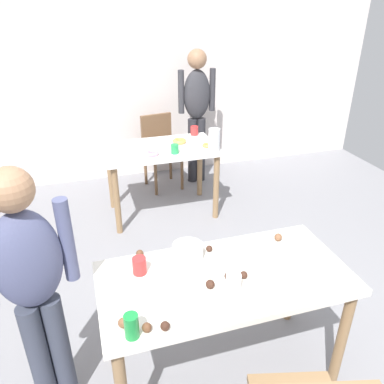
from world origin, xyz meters
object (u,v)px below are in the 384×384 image
dining_table_near (224,290)px  person_adult_far (197,106)px  dining_table_far (161,158)px  chair_far_table (160,147)px  soda_can (132,326)px  mixing_bowl (188,252)px  pitcher_far (214,140)px  person_girl_near (32,282)px

dining_table_near → person_adult_far: 2.83m
dining_table_far → person_adult_far: person_adult_far is taller
chair_far_table → soda_can: 3.13m
dining_table_near → dining_table_far: (0.11, 2.05, -0.01)m
mixing_bowl → soda_can: 0.62m
chair_far_table → pitcher_far: bearing=-70.8°
dining_table_far → dining_table_near: bearing=-93.0°
dining_table_far → person_adult_far: size_ratio=0.71×
dining_table_near → pitcher_far: size_ratio=5.95×
dining_table_near → person_adult_far: (0.70, 2.73, 0.32)m
person_girl_near → chair_far_table: bearing=65.6°
dining_table_near → mixing_bowl: mixing_bowl is taller
dining_table_far → pitcher_far: pitcher_far is taller
dining_table_far → person_adult_far: bearing=48.5°
person_adult_far → soda_can: (-1.25, -3.00, -0.15)m
dining_table_near → dining_table_far: same height
person_adult_far → mixing_bowl: 2.66m
chair_far_table → soda_can: bearing=-104.8°
dining_table_near → soda_can: (-0.55, -0.27, 0.16)m
chair_far_table → pitcher_far: pitcher_far is taller
person_adult_far → soda_can: 3.25m
dining_table_far → pitcher_far: size_ratio=4.94×
person_girl_near → pitcher_far: (1.54, 1.71, -0.02)m
dining_table_near → chair_far_table: (0.25, 2.74, -0.15)m
mixing_bowl → soda_can: bearing=-129.8°
pitcher_far → chair_far_table: bearing=109.2°
mixing_bowl → pitcher_far: bearing=65.1°
dining_table_near → person_girl_near: (-0.96, 0.07, 0.24)m
dining_table_near → pitcher_far: (0.58, 1.78, 0.22)m
chair_far_table → person_girl_near: person_girl_near is taller
chair_far_table → person_girl_near: size_ratio=0.59×
pitcher_far → mixing_bowl: bearing=-114.9°
dining_table_near → chair_far_table: bearing=84.8°
soda_can → chair_far_table: bearing=75.2°
pitcher_far → person_girl_near: bearing=-132.1°
dining_table_far → soda_can: 2.42m
dining_table_far → person_girl_near: 2.26m
mixing_bowl → pitcher_far: 1.74m
person_girl_near → soda_can: (0.42, -0.34, -0.07)m
dining_table_near → mixing_bowl: (-0.15, 0.21, 0.15)m
dining_table_far → chair_far_table: size_ratio=1.31×
dining_table_far → person_girl_near: person_girl_near is taller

